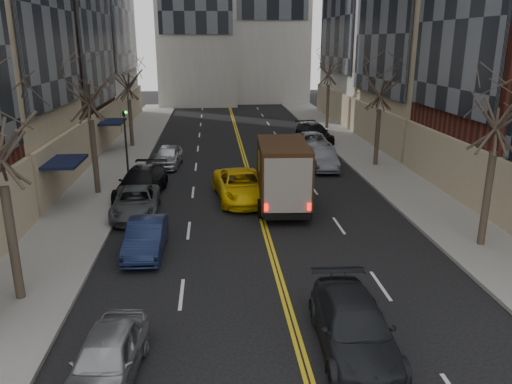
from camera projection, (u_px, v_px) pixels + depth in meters
sidewalk_left at (117, 164)px, 34.70m from camera, size 4.00×66.00×0.15m
sidewalk_right at (369, 159)px, 36.21m from camera, size 4.00×66.00×0.15m
tree_lf_mid at (87, 75)px, 26.14m from camera, size 3.20×3.20×8.91m
tree_lf_far at (127, 71)px, 38.70m from camera, size 3.20×3.20×8.12m
tree_rt_near at (502, 91)px, 19.09m from camera, size 3.20×3.20×8.71m
tree_rt_mid at (382, 75)px, 32.51m from camera, size 3.20×3.20×8.32m
tree_rt_far at (330, 58)px, 46.63m from camera, size 3.20×3.20×9.11m
traffic_signal at (126, 138)px, 29.27m from camera, size 0.29×0.26×4.70m
ups_truck at (282, 174)px, 25.59m from camera, size 2.84×6.46×3.48m
observer_sedan at (354, 327)px, 13.82m from camera, size 2.22×5.03×1.44m
taxi at (241, 186)px, 26.99m from camera, size 3.19×5.88×1.57m
pedestrian at (263, 194)px, 25.11m from camera, size 0.52×0.71×1.80m
parked_lf_a at (107, 358)px, 12.56m from camera, size 1.93×4.05×1.34m
parked_lf_b at (146, 237)px, 20.23m from camera, size 1.49×4.14×1.36m
parked_lf_c at (136, 202)px, 24.61m from camera, size 2.49×4.94×1.34m
parked_lf_d at (141, 183)px, 27.59m from camera, size 2.82×5.59×1.56m
parked_lf_e at (168, 156)px, 34.15m from camera, size 2.10×4.37×1.44m
parked_rt_a at (324, 159)px, 33.45m from camera, size 1.76×4.42×1.43m
parked_rt_b at (313, 142)px, 38.62m from camera, size 2.58×5.35×1.47m
parked_rt_c at (314, 133)px, 42.31m from camera, size 2.84×5.56×1.54m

